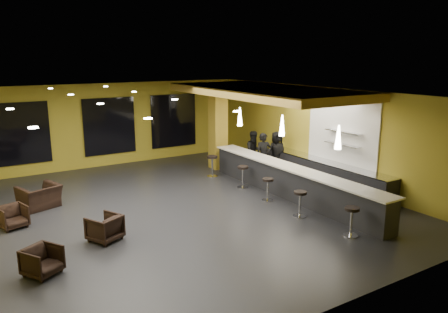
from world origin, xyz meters
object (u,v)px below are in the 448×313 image
column (218,127)px  bar_stool_3 (243,174)px  staff_b (254,152)px  bar_stool_0 (352,218)px  bar_stool_2 (268,186)px  armchair_b (105,228)px  staff_c (277,152)px  armchair_c (13,217)px  staff_a (264,155)px  bar_stool_1 (300,200)px  pendant_2 (240,117)px  bar_counter (290,183)px  prep_counter (323,173)px  bar_stool_4 (212,163)px  armchair_d (39,197)px  pendant_0 (338,137)px  pendant_1 (282,126)px  armchair_a (42,261)px

column → bar_stool_3: size_ratio=4.40×
staff_b → bar_stool_0: 6.86m
bar_stool_2 → bar_stool_3: size_ratio=0.95×
staff_b → armchair_b: (-7.22, -3.49, -0.49)m
staff_c → armchair_c: size_ratio=2.42×
staff_a → bar_stool_1: 4.40m
column → pendant_2: bearing=-90.0°
armchair_c → column: bearing=2.4°
bar_counter → pendant_2: (0.00, 3.00, 1.85)m
bar_counter → bar_stool_1: bearing=-121.4°
prep_counter → bar_stool_4: (-2.91, 3.03, 0.11)m
prep_counter → armchair_c: 10.28m
armchair_d → bar_stool_3: bearing=147.8°
pendant_0 → bar_stool_4: pendant_0 is taller
column → bar_stool_2: (-0.86, -4.51, -1.27)m
staff_b → armchair_c: (-9.09, -1.32, -0.52)m
staff_c → armchair_b: staff_c is taller
staff_c → bar_stool_2: staff_c is taller
bar_counter → bar_stool_0: (-0.77, -3.34, 0.01)m
pendant_0 → staff_c: (1.60, 4.71, -1.51)m
pendant_0 → staff_c: pendant_0 is taller
column → bar_stool_1: bearing=-98.8°
column → pendant_0: 6.63m
pendant_2 → armchair_b: (-6.30, -3.19, -2.01)m
armchair_c → bar_stool_2: bearing=-29.8°
bar_counter → armchair_c: 8.41m
pendant_1 → bar_stool_2: bearing=-154.6°
pendant_2 → pendant_0: bearing=-90.0°
bar_stool_0 → bar_stool_3: bearing=89.7°
bar_stool_4 → staff_c: bearing=-18.1°
staff_b → armchair_c: size_ratio=2.41×
pendant_1 → bar_stool_0: size_ratio=0.88×
pendant_1 → armchair_c: (-8.17, 1.48, -2.03)m
pendant_2 → armchair_b: pendant_2 is taller
column → staff_a: column is taller
pendant_2 → bar_stool_1: bearing=-101.8°
staff_c → bar_stool_0: bearing=-104.4°
column → bar_stool_3: bearing=-104.3°
pendant_0 → staff_a: 4.78m
bar_counter → armchair_a: bearing=-171.1°
armchair_b → bar_stool_2: (5.44, 0.28, 0.14)m
armchair_c → staff_b: bearing=-7.1°
bar_stool_1 → bar_stool_2: (0.09, 1.65, -0.01)m
pendant_1 → staff_c: bearing=54.1°
prep_counter → armchair_a: 10.14m
pendant_2 → armchair_c: (-8.17, -1.02, -2.03)m
prep_counter → bar_stool_3: 2.99m
bar_stool_2 → bar_stool_1: bearing=-93.1°
armchair_b → bar_stool_2: 5.45m
staff_a → bar_stool_3: bearing=-137.3°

